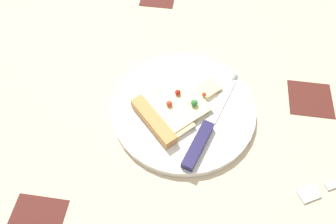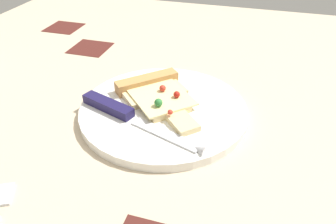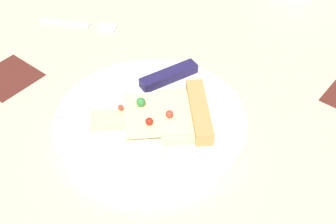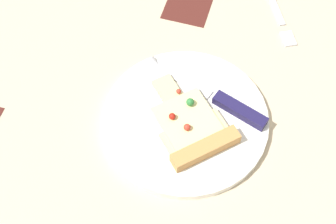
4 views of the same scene
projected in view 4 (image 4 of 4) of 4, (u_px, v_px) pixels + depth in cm
name	position (u px, v px, depth cm)	size (l,w,h in cm)	color
ground_plane	(182.00, 125.00, 85.07)	(131.15, 131.15, 3.00)	#C6B293
plate	(185.00, 121.00, 82.90)	(28.85, 28.85, 1.52)	white
pizza_slice	(192.00, 128.00, 80.39)	(17.73, 17.91, 2.68)	beige
knife	(217.00, 98.00, 83.71)	(23.38, 9.79, 2.45)	silver
fork	(281.00, 19.00, 95.32)	(8.65, 14.41, 0.80)	silver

